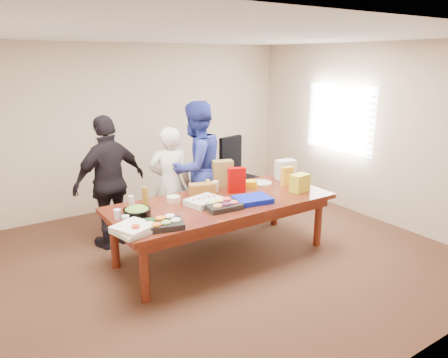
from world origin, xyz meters
TOP-DOWN VIEW (x-y plane):
  - floor at (0.00, 0.00)m, footprint 5.50×5.00m
  - ceiling at (0.00, 0.00)m, footprint 5.50×5.00m
  - wall_back at (0.00, 2.50)m, footprint 5.50×0.04m
  - wall_front at (0.00, -2.50)m, footprint 5.50×0.04m
  - wall_right at (2.75, 0.00)m, footprint 0.04×5.00m
  - window_panel at (2.72, 0.60)m, footprint 0.03×1.40m
  - window_blinds at (2.68, 0.60)m, footprint 0.04×1.36m
  - conference_table at (0.00, 0.00)m, footprint 2.80×1.20m
  - office_chair at (1.19, 1.33)m, footprint 0.70×0.70m
  - person_center at (-0.27, 0.90)m, footprint 0.68×0.57m
  - person_right at (0.15, 0.90)m, footprint 1.06×0.91m
  - person_left at (-1.04, 1.10)m, footprint 1.11×0.66m
  - veggie_tray at (-0.98, -0.37)m, footprint 0.48×0.42m
  - fruit_tray at (-0.15, -0.24)m, footprint 0.43×0.35m
  - sheet_cake at (-0.25, 0.01)m, footprint 0.48×0.40m
  - salad_bowl at (-1.10, 0.04)m, footprint 0.35×0.35m
  - chip_bag_blue at (0.28, -0.26)m, footprint 0.48×0.39m
  - chip_bag_red at (0.35, 0.18)m, footprint 0.25×0.17m
  - chip_bag_yellow at (1.10, 0.04)m, footprint 0.18×0.07m
  - chip_bag_orange at (0.42, 0.29)m, footprint 0.20×0.13m
  - mayo_jar at (0.14, 0.38)m, footprint 0.09×0.09m
  - mustard_bottle at (0.07, 0.45)m, footprint 0.06×0.06m
  - dressing_bottle at (-0.86, 0.38)m, footprint 0.09×0.09m
  - ranch_bottle at (-1.07, 0.28)m, footprint 0.07×0.07m
  - banana_bunch at (0.60, 0.29)m, footprint 0.30×0.26m
  - bread_loaf at (-0.06, 0.38)m, footprint 0.36×0.23m
  - kraft_bag at (0.35, 0.52)m, footprint 0.31×0.24m
  - red_cup at (-1.30, -0.42)m, footprint 0.10×0.10m
  - clear_cup_a at (-1.29, -0.11)m, footprint 0.10×0.10m
  - clear_cup_b at (-1.30, 0.11)m, footprint 0.09×0.09m
  - pizza_box_lower at (-1.30, -0.34)m, footprint 0.43×0.43m
  - pizza_box_upper at (-1.29, -0.34)m, footprint 0.46×0.46m
  - plate_a at (0.88, 0.32)m, footprint 0.31×0.31m
  - plate_b at (0.50, 0.50)m, footprint 0.24×0.24m
  - dip_bowl_a at (0.15, 0.44)m, footprint 0.14×0.14m
  - dip_bowl_b at (-0.52, 0.30)m, footprint 0.21×0.21m
  - grocery_bag_white at (1.30, 0.29)m, footprint 0.29×0.23m
  - grocery_bag_yellow at (1.06, -0.26)m, footprint 0.25×0.19m

SIDE VIEW (x-z plane):
  - floor at x=0.00m, z-range -0.02..0.00m
  - conference_table at x=0.00m, z-range 0.00..0.75m
  - office_chair at x=1.19m, z-range 0.00..1.15m
  - plate_b at x=0.50m, z-range 0.75..0.77m
  - plate_a at x=0.88m, z-range 0.75..0.77m
  - pizza_box_lower at x=-1.30m, z-range 0.75..0.79m
  - dip_bowl_a at x=0.15m, z-range 0.75..0.80m
  - veggie_tray at x=-0.98m, z-range 0.75..0.81m
  - fruit_tray at x=-0.15m, z-range 0.75..0.81m
  - chip_bag_blue at x=0.28m, z-range 0.75..0.81m
  - dip_bowl_b at x=-0.52m, z-range 0.75..0.82m
  - sheet_cake at x=-0.25m, z-range 0.75..0.82m
  - person_center at x=-0.27m, z-range 0.00..1.58m
  - banana_bunch at x=0.60m, z-range 0.75..0.84m
  - salad_bowl at x=-1.10m, z-range 0.75..0.85m
  - red_cup at x=-1.30m, z-range 0.75..0.86m
  - clear_cup_a at x=-1.29m, z-range 0.75..0.86m
  - clear_cup_b at x=-1.30m, z-range 0.75..0.86m
  - pizza_box_upper at x=-1.29m, z-range 0.79..0.83m
  - bread_loaf at x=-0.06m, z-range 0.75..0.88m
  - mayo_jar at x=0.14m, z-range 0.75..0.89m
  - mustard_bottle at x=0.07m, z-range 0.75..0.90m
  - ranch_bottle at x=-1.07m, z-range 0.75..0.93m
  - dressing_bottle at x=-0.86m, z-range 0.75..0.97m
  - grocery_bag_yellow at x=1.06m, z-range 0.75..0.99m
  - chip_bag_yellow at x=1.10m, z-range 0.75..1.02m
  - person_left at x=-1.04m, z-range 0.00..1.77m
  - chip_bag_orange at x=0.42m, z-range 0.75..1.03m
  - grocery_bag_white at x=1.30m, z-range 0.75..1.04m
  - chip_bag_red at x=0.35m, z-range 0.75..1.08m
  - kraft_bag at x=0.35m, z-range 0.75..1.11m
  - person_right at x=0.15m, z-range 0.00..1.90m
  - wall_back at x=0.00m, z-range 0.00..2.70m
  - wall_front at x=0.00m, z-range 0.00..2.70m
  - wall_right at x=2.75m, z-range 0.00..2.70m
  - window_panel at x=2.72m, z-range 0.95..2.05m
  - window_blinds at x=2.68m, z-range 1.00..2.00m
  - ceiling at x=0.00m, z-range 2.70..2.72m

